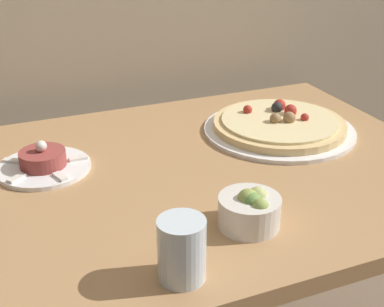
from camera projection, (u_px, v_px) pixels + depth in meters
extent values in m
cube|color=#AD7F51|center=(189.00, 177.00, 1.16)|extent=(1.15, 0.83, 0.03)
cylinder|color=#AD7F51|center=(291.00, 199.00, 1.79)|extent=(0.06, 0.06, 0.69)
cylinder|color=white|center=(279.00, 130.00, 1.34)|extent=(0.38, 0.38, 0.01)
cylinder|color=#E5C17F|center=(279.00, 125.00, 1.33)|extent=(0.33, 0.33, 0.02)
cylinder|color=beige|center=(280.00, 120.00, 1.33)|extent=(0.29, 0.29, 0.01)
sphere|color=#997047|center=(289.00, 118.00, 1.31)|extent=(0.03, 0.03, 0.03)
sphere|color=#B22D23|center=(280.00, 105.00, 1.39)|extent=(0.03, 0.03, 0.03)
sphere|color=#B22D23|center=(248.00, 110.00, 1.36)|extent=(0.02, 0.02, 0.02)
sphere|color=#B22D23|center=(305.00, 117.00, 1.32)|extent=(0.02, 0.02, 0.02)
sphere|color=black|center=(277.00, 108.00, 1.37)|extent=(0.03, 0.03, 0.03)
sphere|color=#997047|center=(275.00, 119.00, 1.31)|extent=(0.03, 0.03, 0.03)
sphere|color=#B22D23|center=(291.00, 111.00, 1.35)|extent=(0.03, 0.03, 0.03)
cylinder|color=white|center=(44.00, 167.00, 1.15)|extent=(0.20, 0.20, 0.01)
cylinder|color=#933D38|center=(43.00, 158.00, 1.14)|extent=(0.10, 0.10, 0.03)
sphere|color=silver|center=(41.00, 146.00, 1.13)|extent=(0.02, 0.02, 0.02)
cube|color=white|center=(78.00, 158.00, 1.17)|extent=(0.04, 0.02, 0.01)
cube|color=white|center=(49.00, 149.00, 1.22)|extent=(0.03, 0.04, 0.01)
cube|color=white|center=(12.00, 161.00, 1.16)|extent=(0.04, 0.04, 0.01)
cube|color=white|center=(17.00, 178.00, 1.09)|extent=(0.04, 0.04, 0.01)
cube|color=white|center=(60.00, 176.00, 1.10)|extent=(0.03, 0.04, 0.01)
cylinder|color=silver|center=(249.00, 212.00, 0.95)|extent=(0.11, 0.11, 0.06)
sphere|color=#8EA34C|center=(260.00, 207.00, 0.91)|extent=(0.03, 0.03, 0.03)
sphere|color=#B7BC70|center=(258.00, 196.00, 0.95)|extent=(0.03, 0.03, 0.03)
sphere|color=#668E42|center=(251.00, 202.00, 0.93)|extent=(0.04, 0.04, 0.04)
sphere|color=#8EA34C|center=(248.00, 199.00, 0.93)|extent=(0.04, 0.04, 0.04)
cylinder|color=silver|center=(182.00, 250.00, 0.80)|extent=(0.07, 0.07, 0.10)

